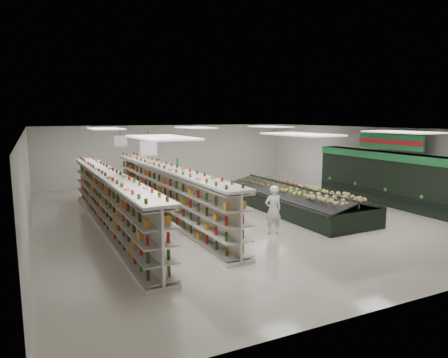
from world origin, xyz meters
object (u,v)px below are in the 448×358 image
gondola_left (111,204)px  shopper_main (273,210)px  shopper_background (131,176)px  gondola_center (166,194)px  soda_endcap (168,178)px  produce_island (294,199)px

gondola_left → shopper_main: (4.49, -2.70, -0.08)m
gondola_left → shopper_main: gondola_left is taller
shopper_background → shopper_main: bearing=-132.0°
gondola_left → gondola_center: (2.08, 0.72, 0.01)m
soda_endcap → shopper_main: size_ratio=1.02×
produce_island → shopper_background: shopper_background is taller
shopper_background → soda_endcap: bearing=-64.3°
soda_endcap → shopper_background: bearing=176.6°
produce_island → soda_endcap: soda_endcap is taller
gondola_left → gondola_center: 2.20m
gondola_left → shopper_main: 5.24m
gondola_center → soda_endcap: 4.56m
produce_island → shopper_background: 7.57m
produce_island → gondola_left: bearing=176.5°
shopper_main → gondola_left: bearing=-25.7°
soda_endcap → shopper_background: (-1.72, 0.10, 0.18)m
shopper_background → gondola_center: bearing=-147.3°
soda_endcap → produce_island: bearing=-58.2°
soda_endcap → shopper_background: 1.73m
produce_island → gondola_center: bearing=166.7°
gondola_left → produce_island: gondola_left is taller
gondola_left → gondola_center: size_ratio=0.98×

